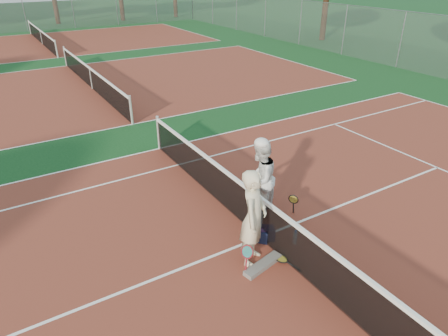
% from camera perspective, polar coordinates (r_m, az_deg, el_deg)
% --- Properties ---
extents(ground, '(130.00, 130.00, 0.00)m').
position_cam_1_polar(ground, '(8.87, 5.15, -9.88)').
color(ground, '#0F3916').
rests_on(ground, ground).
extents(court_main, '(23.77, 10.97, 0.01)m').
position_cam_1_polar(court_main, '(8.87, 5.15, -9.87)').
color(court_main, maroon).
rests_on(court_main, ground).
extents(court_far_a, '(23.77, 10.97, 0.01)m').
position_cam_1_polar(court_far_a, '(20.30, -18.27, 10.72)').
color(court_far_a, maroon).
rests_on(court_far_a, ground).
extents(court_far_b, '(23.77, 10.97, 0.01)m').
position_cam_1_polar(court_far_b, '(33.31, -24.49, 15.80)').
color(court_far_b, maroon).
rests_on(court_far_b, ground).
extents(net_main, '(0.10, 10.98, 1.02)m').
position_cam_1_polar(net_main, '(8.58, 5.29, -7.17)').
color(net_main, black).
rests_on(net_main, ground).
extents(net_far_a, '(0.10, 10.98, 1.02)m').
position_cam_1_polar(net_far_a, '(20.17, -18.48, 12.09)').
color(net_far_a, black).
rests_on(net_far_a, ground).
extents(net_far_b, '(0.10, 10.98, 1.02)m').
position_cam_1_polar(net_far_b, '(33.24, -24.66, 16.64)').
color(net_far_b, black).
rests_on(net_far_b, ground).
extents(fence_back, '(32.00, 0.06, 3.00)m').
position_cam_1_polar(fence_back, '(40.02, -26.62, 19.17)').
color(fence_back, slate).
rests_on(fence_back, ground).
extents(fence_right, '(0.06, 54.50, 3.00)m').
position_cam_1_polar(fence_right, '(24.10, 28.00, 15.12)').
color(fence_right, slate).
rests_on(fence_right, ground).
extents(player_a, '(0.87, 0.86, 2.03)m').
position_cam_1_polar(player_a, '(7.68, 4.23, -7.11)').
color(player_a, beige).
rests_on(player_a, ground).
extents(player_b, '(1.16, 1.09, 1.89)m').
position_cam_1_polar(player_b, '(9.15, 5.14, -1.58)').
color(player_b, silver).
rests_on(player_b, ground).
extents(racket_red, '(0.32, 0.32, 0.59)m').
position_cam_1_polar(racket_red, '(7.86, 3.30, -12.79)').
color(racket_red, maroon).
rests_on(racket_red, ground).
extents(racket_black_held, '(0.32, 0.34, 0.58)m').
position_cam_1_polar(racket_black_held, '(9.51, 9.81, -5.26)').
color(racket_black_held, black).
rests_on(racket_black_held, ground).
extents(racket_spare, '(0.43, 0.65, 0.09)m').
position_cam_1_polar(racket_spare, '(8.30, 8.18, -12.76)').
color(racket_spare, black).
rests_on(racket_spare, ground).
extents(sports_bag_navy, '(0.42, 0.41, 0.27)m').
position_cam_1_polar(sports_bag_navy, '(8.75, 5.64, -9.38)').
color(sports_bag_navy, black).
rests_on(sports_bag_navy, ground).
extents(sports_bag_purple, '(0.43, 0.37, 0.29)m').
position_cam_1_polar(sports_bag_purple, '(8.76, 6.01, -9.28)').
color(sports_bag_purple, '#26102C').
rests_on(sports_bag_purple, ground).
extents(net_cover_canvas, '(0.95, 0.41, 0.10)m').
position_cam_1_polar(net_cover_canvas, '(8.12, 5.59, -13.62)').
color(net_cover_canvas, '#605C57').
rests_on(net_cover_canvas, ground).
extents(water_bottle, '(0.09, 0.09, 0.30)m').
position_cam_1_polar(water_bottle, '(8.72, 10.11, -9.79)').
color(water_bottle, '#AAC1D8').
rests_on(water_bottle, ground).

